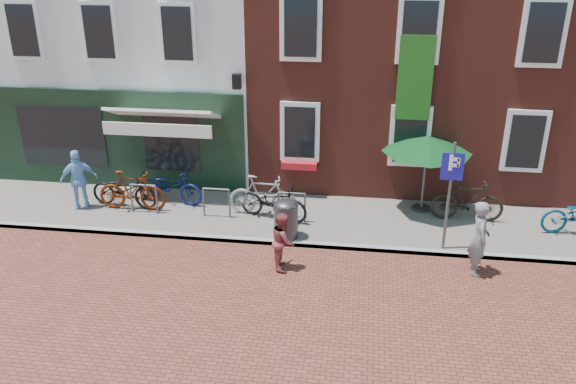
# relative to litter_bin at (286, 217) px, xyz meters

# --- Properties ---
(ground) EXTENTS (80.00, 80.00, 0.00)m
(ground) POSITION_rel_litter_bin_xyz_m (-0.48, -0.30, -0.66)
(ground) COLOR brown
(sidewalk) EXTENTS (24.00, 3.00, 0.10)m
(sidewalk) POSITION_rel_litter_bin_xyz_m (0.52, 1.20, -0.61)
(sidewalk) COLOR slate
(sidewalk) RESTS_ON ground
(building_stucco) EXTENTS (8.00, 8.00, 9.00)m
(building_stucco) POSITION_rel_litter_bin_xyz_m (-5.48, 6.70, 3.84)
(building_stucco) COLOR silver
(building_stucco) RESTS_ON ground
(building_brick_mid) EXTENTS (6.00, 8.00, 10.00)m
(building_brick_mid) POSITION_rel_litter_bin_xyz_m (1.52, 6.70, 4.34)
(building_brick_mid) COLOR maroon
(building_brick_mid) RESTS_ON ground
(building_brick_right) EXTENTS (6.00, 8.00, 10.00)m
(building_brick_right) POSITION_rel_litter_bin_xyz_m (7.52, 6.70, 4.34)
(building_brick_right) COLOR maroon
(building_brick_right) RESTS_ON ground
(litter_bin) EXTENTS (0.59, 0.59, 1.08)m
(litter_bin) POSITION_rel_litter_bin_xyz_m (0.00, 0.00, 0.00)
(litter_bin) COLOR #3A3A3C
(litter_bin) RESTS_ON sidewalk
(parking_sign) EXTENTS (0.50, 0.08, 2.67)m
(parking_sign) POSITION_rel_litter_bin_xyz_m (3.81, -0.06, 1.16)
(parking_sign) COLOR #4C4C4F
(parking_sign) RESTS_ON sidewalk
(parasol) EXTENTS (2.36, 2.36, 2.21)m
(parasol) POSITION_rel_litter_bin_xyz_m (3.44, 2.10, 1.41)
(parasol) COLOR #4C4C4F
(parasol) RESTS_ON sidewalk
(woman) EXTENTS (0.42, 0.64, 1.75)m
(woman) POSITION_rel_litter_bin_xyz_m (4.43, -0.93, 0.22)
(woman) COLOR slate
(woman) RESTS_ON ground
(boy) EXTENTS (0.61, 0.73, 1.35)m
(boy) POSITION_rel_litter_bin_xyz_m (0.11, -1.27, 0.02)
(boy) COLOR brown
(boy) RESTS_ON ground
(cafe_person) EXTENTS (1.05, 0.83, 1.66)m
(cafe_person) POSITION_rel_litter_bin_xyz_m (-5.80, 0.99, 0.27)
(cafe_person) COLOR #7DAFE7
(cafe_person) RESTS_ON sidewalk
(bicycle_0) EXTENTS (1.98, 0.88, 1.01)m
(bicycle_0) POSITION_rel_litter_bin_xyz_m (-4.66, 1.22, -0.05)
(bicycle_0) COLOR black
(bicycle_0) RESTS_ON sidewalk
(bicycle_1) EXTENTS (1.87, 0.56, 1.12)m
(bicycle_1) POSITION_rel_litter_bin_xyz_m (-4.36, 1.04, 0.00)
(bicycle_1) COLOR #4F1A05
(bicycle_1) RESTS_ON sidewalk
(bicycle_2) EXTENTS (2.00, 0.97, 1.01)m
(bicycle_2) POSITION_rel_litter_bin_xyz_m (-3.49, 1.62, -0.05)
(bicycle_2) COLOR #0E134C
(bicycle_2) RESTS_ON sidewalk
(bicycle_3) EXTENTS (1.88, 0.61, 1.12)m
(bicycle_3) POSITION_rel_litter_bin_xyz_m (-0.78, 1.18, 0.00)
(bicycle_3) COLOR gray
(bicycle_3) RESTS_ON sidewalk
(bicycle_4) EXTENTS (2.03, 1.17, 1.01)m
(bicycle_4) POSITION_rel_litter_bin_xyz_m (-0.48, 1.01, -0.05)
(bicycle_4) COLOR black
(bicycle_4) RESTS_ON sidewalk
(bicycle_5) EXTENTS (1.87, 0.54, 1.12)m
(bicycle_5) POSITION_rel_litter_bin_xyz_m (4.54, 1.58, 0.00)
(bicycle_5) COLOR black
(bicycle_5) RESTS_ON sidewalk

